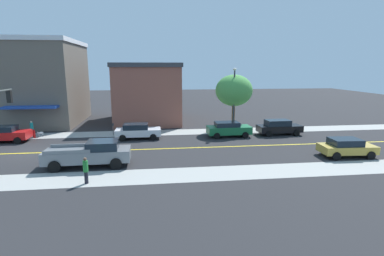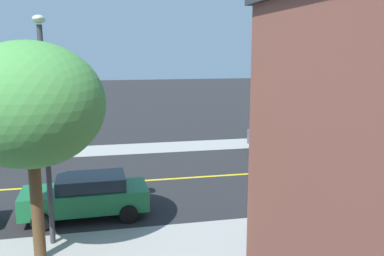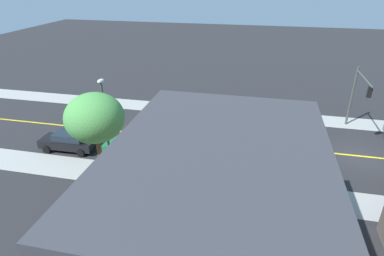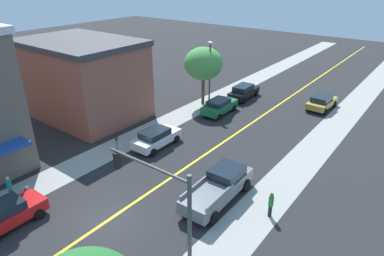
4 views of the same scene
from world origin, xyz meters
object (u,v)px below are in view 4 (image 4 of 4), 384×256
(green_sedan_left_curb, at_px, (219,106))
(gold_sedan_right_curb, at_px, (322,102))
(parking_meter, at_px, (117,142))
(white_sedan_left_curb, at_px, (156,138))
(traffic_light_mast, at_px, (162,198))
(grey_pickup_truck, at_px, (219,186))
(pedestrian_teal_shirt, at_px, (10,187))
(street_tree_left_near, at_px, (203,64))
(street_lamp, at_px, (210,68))
(fire_hydrant, at_px, (26,194))
(pedestrian_green_shirt, at_px, (271,204))
(black_sedan_left_curb, at_px, (244,91))
(red_sedan_left_curb, at_px, (6,214))
(small_dog, at_px, (26,188))

(green_sedan_left_curb, relative_size, gold_sedan_right_curb, 1.04)
(parking_meter, xyz_separation_m, white_sedan_left_curb, (1.87, 2.64, -0.05))
(traffic_light_mast, distance_m, white_sedan_left_curb, 12.85)
(white_sedan_left_curb, xyz_separation_m, grey_pickup_truck, (8.10, -2.88, 0.14))
(traffic_light_mast, height_order, pedestrian_teal_shirt, traffic_light_mast)
(street_tree_left_near, relative_size, street_lamp, 0.90)
(fire_hydrant, distance_m, white_sedan_left_curb, 10.55)
(traffic_light_mast, relative_size, white_sedan_left_curb, 1.29)
(green_sedan_left_curb, xyz_separation_m, white_sedan_left_curb, (-0.22, -9.17, -0.02))
(parking_meter, height_order, pedestrian_green_shirt, pedestrian_green_shirt)
(black_sedan_left_curb, height_order, green_sedan_left_curb, black_sedan_left_curb)
(fire_hydrant, height_order, red_sedan_left_curb, red_sedan_left_curb)
(pedestrian_teal_shirt, bearing_deg, parking_meter, 20.20)
(gold_sedan_right_curb, bearing_deg, traffic_light_mast, -175.96)
(red_sedan_left_curb, relative_size, small_dog, 7.04)
(street_lamp, bearing_deg, pedestrian_teal_shirt, -92.36)
(black_sedan_left_curb, relative_size, green_sedan_left_curb, 1.04)
(gold_sedan_right_curb, relative_size, pedestrian_teal_shirt, 2.72)
(gold_sedan_right_curb, bearing_deg, small_dog, 161.28)
(parking_meter, relative_size, black_sedan_left_curb, 0.27)
(parking_meter, height_order, street_lamp, street_lamp)
(black_sedan_left_curb, height_order, pedestrian_teal_shirt, black_sedan_left_curb)
(street_tree_left_near, relative_size, parking_meter, 4.90)
(traffic_light_mast, distance_m, small_dog, 11.76)
(red_sedan_left_curb, bearing_deg, grey_pickup_truck, -41.31)
(fire_hydrant, bearing_deg, grey_pickup_truck, 37.55)
(gold_sedan_right_curb, relative_size, grey_pickup_truck, 0.71)
(fire_hydrant, xyz_separation_m, parking_meter, (-0.18, 7.76, 0.44))
(street_tree_left_near, bearing_deg, white_sedan_left_curb, -75.33)
(black_sedan_left_curb, relative_size, white_sedan_left_curb, 1.04)
(traffic_light_mast, bearing_deg, small_dog, 6.18)
(fire_hydrant, relative_size, grey_pickup_truck, 0.14)
(gold_sedan_right_curb, bearing_deg, white_sedan_left_curb, 156.88)
(white_sedan_left_curb, bearing_deg, street_lamp, 9.17)
(pedestrian_green_shirt, bearing_deg, street_tree_left_near, 9.04)
(black_sedan_left_curb, xyz_separation_m, white_sedan_left_curb, (0.06, -14.66, -0.02))
(traffic_light_mast, relative_size, gold_sedan_right_curb, 1.34)
(street_lamp, bearing_deg, white_sedan_left_curb, -80.33)
(street_lamp, relative_size, red_sedan_left_curb, 1.65)
(fire_hydrant, height_order, pedestrian_teal_shirt, pedestrian_teal_shirt)
(green_sedan_left_curb, xyz_separation_m, gold_sedan_right_curb, (7.88, 7.66, -0.05))
(small_dog, bearing_deg, traffic_light_mast, 54.32)
(street_tree_left_near, xyz_separation_m, white_sedan_left_curb, (2.73, -10.41, -3.68))
(parking_meter, xyz_separation_m, traffic_light_mast, (10.62, -6.24, 3.05))
(black_sedan_left_curb, height_order, pedestrian_green_shirt, pedestrian_green_shirt)
(street_tree_left_near, bearing_deg, small_dog, -89.07)
(parking_meter, relative_size, street_lamp, 0.18)
(grey_pickup_truck, bearing_deg, street_lamp, 35.33)
(street_tree_left_near, height_order, fire_hydrant, street_tree_left_near)
(gold_sedan_right_curb, bearing_deg, street_lamp, 126.71)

